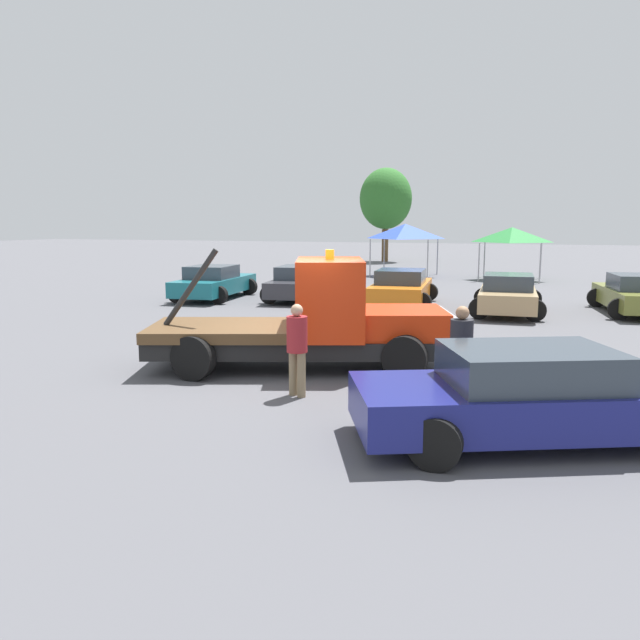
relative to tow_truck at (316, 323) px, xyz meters
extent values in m
plane|color=#545459|center=(-0.37, -0.13, -0.97)|extent=(160.00, 160.00, 0.00)
cube|color=black|center=(-0.37, -0.13, -0.44)|extent=(6.41, 3.90, 0.35)
cube|color=red|center=(1.70, 0.61, 0.01)|extent=(2.23, 2.32, 0.55)
cube|color=silver|center=(2.55, 0.91, -0.02)|extent=(0.77, 1.88, 0.50)
cube|color=red|center=(0.27, 0.09, 0.53)|extent=(2.00, 2.50, 1.59)
cube|color=brown|center=(-1.80, -0.65, -0.15)|extent=(3.61, 3.08, 0.22)
cylinder|color=black|center=(-2.44, -0.87, 0.73)|extent=(1.16, 0.51, 1.63)
cylinder|color=orange|center=(0.27, 0.09, 1.42)|extent=(0.18, 0.18, 0.20)
cylinder|color=black|center=(1.27, 1.55, -0.53)|extent=(0.88, 0.26, 0.88)
cylinder|color=black|center=(1.97, -0.39, -0.53)|extent=(0.88, 0.26, 0.88)
cylinder|color=black|center=(-2.58, 0.17, -0.53)|extent=(0.88, 0.26, 0.88)
cylinder|color=black|center=(-1.89, -1.77, -0.53)|extent=(0.88, 0.26, 0.88)
cube|color=navy|center=(4.55, -3.09, -0.43)|extent=(5.60, 3.89, 0.60)
cube|color=#333D47|center=(4.30, -3.20, 0.12)|extent=(2.71, 2.41, 0.50)
cylinder|color=black|center=(5.82, -1.54, -0.63)|extent=(0.68, 0.22, 0.68)
cylinder|color=black|center=(2.54, -3.03, -0.63)|extent=(0.68, 0.22, 0.68)
cylinder|color=black|center=(3.27, -4.64, -0.63)|extent=(0.68, 0.22, 0.68)
cylinder|color=#847051|center=(3.27, -1.70, -0.56)|extent=(0.15, 0.15, 0.82)
cylinder|color=#847051|center=(3.14, -1.86, -0.56)|extent=(0.15, 0.15, 0.82)
cylinder|color=#28282D|center=(3.20, -1.78, 0.18)|extent=(0.38, 0.38, 0.65)
sphere|color=#A87A56|center=(3.20, -1.78, 0.61)|extent=(0.22, 0.22, 0.22)
cylinder|color=#847051|center=(0.52, -2.17, -0.57)|extent=(0.15, 0.15, 0.80)
cylinder|color=#847051|center=(0.33, -2.09, -0.57)|extent=(0.15, 0.15, 0.80)
cylinder|color=maroon|center=(0.43, -2.13, 0.14)|extent=(0.36, 0.36, 0.63)
sphere|color=tan|center=(0.43, -2.13, 0.57)|extent=(0.22, 0.22, 0.22)
cube|color=#196670|center=(-8.03, 9.98, -0.43)|extent=(2.29, 4.87, 0.60)
cube|color=#333D47|center=(-8.00, 9.75, 0.12)|extent=(1.80, 2.13, 0.50)
cylinder|color=black|center=(-9.05, 11.49, -0.63)|extent=(0.68, 0.22, 0.68)
cylinder|color=black|center=(-7.32, 11.66, -0.63)|extent=(0.68, 0.22, 0.68)
cylinder|color=black|center=(-8.73, 8.30, -0.63)|extent=(0.68, 0.22, 0.68)
cylinder|color=black|center=(-7.00, 8.48, -0.63)|extent=(0.68, 0.22, 0.68)
cube|color=#2D2D33|center=(-4.62, 11.00, -0.43)|extent=(2.60, 5.09, 0.60)
cube|color=#333D47|center=(-4.58, 10.75, 0.12)|extent=(1.97, 2.26, 0.50)
cylinder|color=black|center=(-5.76, 12.50, -0.63)|extent=(0.68, 0.22, 0.68)
cylinder|color=black|center=(-3.95, 12.76, -0.63)|extent=(0.68, 0.22, 0.68)
cylinder|color=black|center=(-5.29, 9.23, -0.63)|extent=(0.68, 0.22, 0.68)
cylinder|color=black|center=(-3.48, 9.49, -0.63)|extent=(0.68, 0.22, 0.68)
cube|color=orange|center=(-0.50, 10.47, -0.43)|extent=(2.31, 4.89, 0.60)
cube|color=#333D47|center=(-0.48, 10.24, 0.12)|extent=(1.83, 2.14, 0.50)
cylinder|color=black|center=(-1.54, 11.99, -0.63)|extent=(0.68, 0.22, 0.68)
cylinder|color=black|center=(0.23, 12.16, -0.63)|extent=(0.68, 0.22, 0.68)
cylinder|color=black|center=(-1.24, 8.78, -0.63)|extent=(0.68, 0.22, 0.68)
cylinder|color=black|center=(0.53, 8.95, -0.63)|extent=(0.68, 0.22, 0.68)
cube|color=tan|center=(3.30, 9.67, -0.43)|extent=(2.00, 4.66, 0.60)
cube|color=#333D47|center=(3.32, 9.44, 0.12)|extent=(1.65, 2.00, 0.50)
cylinder|color=black|center=(2.39, 11.18, -0.63)|extent=(0.68, 0.22, 0.68)
cylinder|color=black|center=(4.06, 11.26, -0.63)|extent=(0.68, 0.22, 0.68)
cylinder|color=black|center=(2.55, 8.07, -0.63)|extent=(0.68, 0.22, 0.68)
cylinder|color=black|center=(4.22, 8.16, -0.63)|extent=(0.68, 0.22, 0.68)
cube|color=olive|center=(7.37, 11.00, -0.43)|extent=(2.53, 4.71, 0.60)
cube|color=#333D47|center=(7.40, 10.78, 0.12)|extent=(1.93, 2.10, 0.50)
cylinder|color=black|center=(6.25, 12.38, -0.63)|extent=(0.68, 0.22, 0.68)
cylinder|color=black|center=(6.70, 9.37, -0.63)|extent=(0.68, 0.22, 0.68)
cylinder|color=#9E9EA3|center=(-4.71, 21.47, 0.09)|extent=(0.07, 0.07, 2.12)
cylinder|color=#9E9EA3|center=(-1.51, 21.47, 0.09)|extent=(0.07, 0.07, 2.12)
cylinder|color=#9E9EA3|center=(-4.71, 24.67, 0.09)|extent=(0.07, 0.07, 2.12)
cylinder|color=#9E9EA3|center=(-1.51, 24.67, 0.09)|extent=(0.07, 0.07, 2.12)
pyramid|color=#2D4CB7|center=(-3.11, 23.07, 1.57)|extent=(3.20, 3.20, 0.83)
cylinder|color=#9E9EA3|center=(1.22, 20.98, 0.03)|extent=(0.07, 0.07, 2.00)
cylinder|color=#9E9EA3|center=(4.20, 20.98, 0.03)|extent=(0.07, 0.07, 2.00)
cylinder|color=#9E9EA3|center=(1.22, 23.96, 0.03)|extent=(0.07, 0.07, 2.00)
cylinder|color=#9E9EA3|center=(4.20, 23.96, 0.03)|extent=(0.07, 0.07, 2.00)
pyramid|color=#287F38|center=(2.71, 22.47, 1.42)|extent=(2.98, 2.98, 0.78)
cylinder|color=brown|center=(-7.36, 35.54, 0.29)|extent=(0.50, 0.50, 2.51)
ellipsoid|color=#2D6B28|center=(-7.36, 35.54, 3.87)|extent=(4.01, 4.01, 4.65)
cube|color=black|center=(0.80, 2.45, -0.95)|extent=(0.40, 0.40, 0.04)
cone|color=orange|center=(0.80, 2.45, -0.69)|extent=(0.36, 0.36, 0.55)
camera|label=1|loc=(4.43, -12.03, 2.07)|focal=35.00mm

